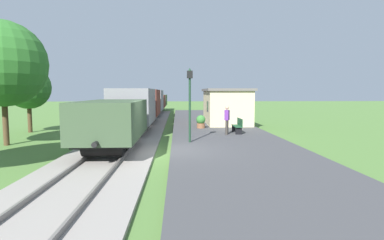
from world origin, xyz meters
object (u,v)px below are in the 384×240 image
(potted_planter, at_px, (201,121))
(lamp_post_near, at_px, (190,91))
(station_hut, at_px, (226,106))
(person_waiting, at_px, (227,119))
(freight_train, at_px, (147,105))
(bench_near_hut, at_px, (238,126))
(tree_trackside_mid, at_px, (2,64))
(tree_trackside_far, at_px, (28,87))

(potted_planter, relative_size, lamp_post_near, 0.25)
(station_hut, bearing_deg, person_waiting, -98.64)
(potted_planter, xyz_separation_m, lamp_post_near, (-1.02, -6.03, 2.08))
(freight_train, distance_m, person_waiting, 13.23)
(lamp_post_near, bearing_deg, station_hut, 70.09)
(bench_near_hut, height_order, potted_planter, potted_planter)
(bench_near_hut, relative_size, potted_planter, 1.64)
(person_waiting, xyz_separation_m, tree_trackside_mid, (-11.83, -1.75, 3.01))
(freight_train, xyz_separation_m, tree_trackside_far, (-7.24, -8.37, 1.53))
(lamp_post_near, bearing_deg, tree_trackside_far, 150.02)
(tree_trackside_mid, bearing_deg, tree_trackside_far, 103.33)
(lamp_post_near, xyz_separation_m, tree_trackside_far, (-10.76, 6.21, 0.28))
(freight_train, distance_m, tree_trackside_far, 11.18)
(potted_planter, distance_m, lamp_post_near, 6.46)
(potted_planter, distance_m, tree_trackside_far, 12.01)
(tree_trackside_mid, xyz_separation_m, tree_trackside_far, (-1.24, 5.25, -1.11))
(lamp_post_near, distance_m, tree_trackside_far, 12.42)
(potted_planter, relative_size, tree_trackside_far, 0.20)
(station_hut, height_order, tree_trackside_far, tree_trackside_far)
(person_waiting, bearing_deg, potted_planter, -47.08)
(tree_trackside_mid, bearing_deg, person_waiting, 8.41)
(freight_train, bearing_deg, bench_near_hut, -59.69)
(person_waiting, height_order, lamp_post_near, lamp_post_near)
(station_hut, relative_size, person_waiting, 3.39)
(bench_near_hut, bearing_deg, potted_planter, 126.98)
(station_hut, bearing_deg, freight_train, 141.01)
(person_waiting, bearing_deg, lamp_post_near, 70.98)
(station_hut, bearing_deg, bench_near_hut, -91.92)
(bench_near_hut, distance_m, tree_trackside_far, 14.35)
(freight_train, height_order, station_hut, station_hut)
(bench_near_hut, xyz_separation_m, person_waiting, (-0.77, -0.57, 0.46))
(freight_train, bearing_deg, tree_trackside_far, -130.87)
(freight_train, bearing_deg, potted_planter, -62.07)
(bench_near_hut, height_order, person_waiting, person_waiting)
(potted_planter, bearing_deg, freight_train, 117.93)
(tree_trackside_far, bearing_deg, person_waiting, -14.97)
(station_hut, bearing_deg, tree_trackside_mid, -147.63)
(freight_train, height_order, tree_trackside_far, tree_trackside_far)
(station_hut, distance_m, tree_trackside_mid, 15.37)
(tree_trackside_far, bearing_deg, freight_train, 49.13)
(freight_train, relative_size, bench_near_hut, 26.13)
(freight_train, bearing_deg, lamp_post_near, -76.45)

